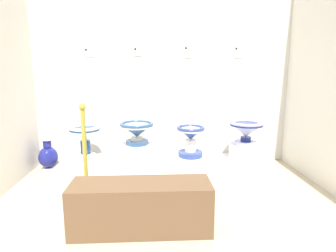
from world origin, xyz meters
name	(u,v)px	position (x,y,z in m)	size (l,w,h in m)	color
wall_back	(163,47)	(1.71, 3.17, 1.58)	(3.62, 0.06, 3.16)	white
display_platform	(165,168)	(1.71, 2.70, 0.06)	(2.67, 0.85, 0.12)	white
plinth_block_pale_glazed	(86,160)	(0.71, 2.78, 0.16)	(0.36, 0.37, 0.07)	white
antique_toilet_pale_glazed	(85,135)	(0.71, 2.78, 0.49)	(0.38, 0.38, 0.40)	white
plinth_block_broad_patterned	(137,154)	(1.36, 2.73, 0.24)	(0.38, 0.29, 0.24)	white
antique_toilet_broad_patterned	(137,130)	(1.36, 2.73, 0.55)	(0.42, 0.42, 0.28)	#33598D
plinth_block_rightmost	(190,159)	(2.03, 2.73, 0.16)	(0.38, 0.32, 0.07)	white
antique_toilet_rightmost	(191,137)	(2.03, 2.73, 0.45)	(0.35, 0.35, 0.38)	#2F4591
plinth_block_central_ornate	(245,153)	(2.74, 2.74, 0.23)	(0.32, 0.38, 0.20)	white
antique_toilet_central_ornate	(246,129)	(2.74, 2.74, 0.54)	(0.43, 0.43, 0.32)	#ADB4E3
info_placard_first	(89,52)	(0.74, 3.14, 1.50)	(0.12, 0.01, 0.11)	white
info_placard_second	(138,52)	(1.38, 3.14, 1.51)	(0.11, 0.01, 0.11)	white
info_placard_third	(189,52)	(2.04, 3.14, 1.52)	(0.11, 0.01, 0.15)	white
info_placard_fourth	(239,52)	(2.72, 3.14, 1.51)	(0.11, 0.01, 0.16)	white
decorative_vase_corner	(48,156)	(0.20, 2.89, 0.18)	(0.24, 0.24, 0.42)	white
stanchion_post_near_left	(86,174)	(0.93, 1.80, 0.32)	(0.23, 0.23, 0.98)	gold
museum_bench	(141,206)	(1.46, 1.38, 0.20)	(1.11, 0.36, 0.40)	brown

